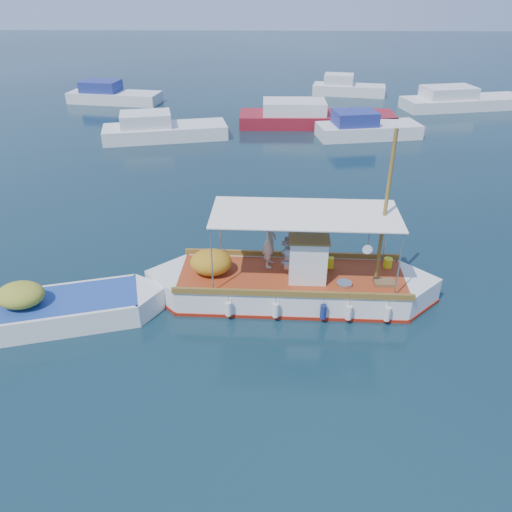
{
  "coord_description": "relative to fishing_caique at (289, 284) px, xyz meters",
  "views": [
    {
      "loc": [
        -0.9,
        -12.83,
        8.83
      ],
      "look_at": [
        -1.23,
        0.0,
        1.48
      ],
      "focal_mm": 35.0,
      "sensor_mm": 36.0,
      "label": 1
    }
  ],
  "objects": [
    {
      "name": "ground",
      "position": [
        0.2,
        -0.03,
        -0.49
      ],
      "size": [
        160.0,
        160.0,
        0.0
      ],
      "primitive_type": "plane",
      "color": "black",
      "rests_on": "ground"
    },
    {
      "name": "bg_boat_ne",
      "position": [
        5.17,
        17.36,
        0.0
      ],
      "size": [
        6.44,
        3.25,
        1.8
      ],
      "rotation": [
        0.0,
        0.0,
        0.18
      ],
      "color": "silver",
      "rests_on": "ground"
    },
    {
      "name": "bg_boat_e",
      "position": [
        13.35,
        24.89,
        0.0
      ],
      "size": [
        9.42,
        4.43,
        1.8
      ],
      "rotation": [
        0.0,
        0.0,
        0.21
      ],
      "color": "silver",
      "rests_on": "ground"
    },
    {
      "name": "dinghy",
      "position": [
        -6.81,
        -1.4,
        -0.16
      ],
      "size": [
        6.21,
        2.99,
        1.57
      ],
      "rotation": [
        0.0,
        0.0,
        0.27
      ],
      "color": "white",
      "rests_on": "ground"
    },
    {
      "name": "bg_boat_n",
      "position": [
        2.12,
        19.93,
        0.0
      ],
      "size": [
        10.07,
        2.9,
        1.8
      ],
      "rotation": [
        0.0,
        0.0,
        0.01
      ],
      "color": "maroon",
      "rests_on": "ground"
    },
    {
      "name": "fishing_caique",
      "position": [
        0.0,
        0.0,
        0.0
      ],
      "size": [
        9.04,
        2.71,
        5.51
      ],
      "rotation": [
        0.0,
        0.0,
        -0.03
      ],
      "color": "white",
      "rests_on": "ground"
    },
    {
      "name": "bg_boat_far_w",
      "position": [
        -12.75,
        26.11,
        0.0
      ],
      "size": [
        7.2,
        3.32,
        1.8
      ],
      "rotation": [
        0.0,
        0.0,
        -0.15
      ],
      "color": "silver",
      "rests_on": "ground"
    },
    {
      "name": "bg_boat_far_n",
      "position": [
        5.61,
        29.37,
        0.0
      ],
      "size": [
        6.0,
        2.98,
        1.8
      ],
      "rotation": [
        0.0,
        0.0,
        -0.18
      ],
      "color": "silver",
      "rests_on": "ground"
    },
    {
      "name": "bg_boat_nw",
      "position": [
        -7.15,
        16.73,
        0.0
      ],
      "size": [
        7.63,
        3.95,
        1.8
      ],
      "rotation": [
        0.0,
        0.0,
        0.22
      ],
      "color": "silver",
      "rests_on": "ground"
    }
  ]
}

